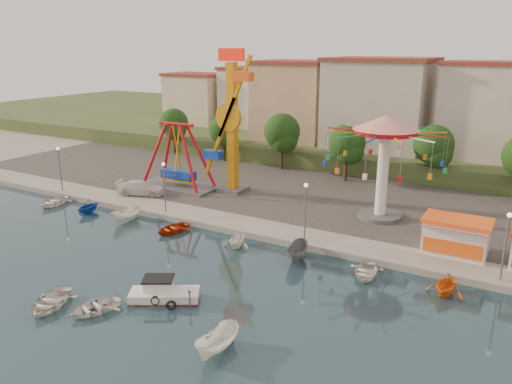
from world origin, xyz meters
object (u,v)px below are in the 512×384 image
Objects in this scene: pirate_ship_ride at (178,157)px; skiff at (218,342)px; rowboat_a at (50,302)px; cabin_motorboat at (163,294)px; van at (141,188)px; wave_swinger at (385,144)px; kamikaze_tower at (233,126)px.

pirate_ship_ride is 2.66× the size of skiff.
rowboat_a is 13.17m from skiff.
cabin_motorboat is 0.92× the size of van.
pirate_ship_ride is at bearing 134.17° from skiff.
pirate_ship_ride reaches higher than skiff.
cabin_motorboat is (16.19, -22.24, -3.94)m from pirate_ship_ride.
van is at bearing -110.38° from pirate_ship_ride.
cabin_motorboat is 7.71m from rowboat_a.
wave_swinger is 28.06m from van.
van is at bearing -144.79° from kamikaze_tower.
rowboat_a is (-14.75, -28.08, -7.78)m from wave_swinger.
kamikaze_tower reaches higher than rowboat_a.
cabin_motorboat is at bearing 15.43° from rowboat_a.
pirate_ship_ride is 8.33m from kamikaze_tower.
skiff reaches higher than rowboat_a.
van is at bearing -167.44° from wave_swinger.
cabin_motorboat is (-8.62, -23.41, -7.74)m from wave_swinger.
skiff is at bearing -59.27° from kamikaze_tower.
rowboat_a is (10.05, -26.91, -3.98)m from pirate_ship_ride.
wave_swinger reaches higher than pirate_ship_ride.
van is at bearing 142.14° from skiff.
skiff is (16.09, -27.07, -7.84)m from kamikaze_tower.
pirate_ship_ride is 0.61× the size of kamikaze_tower.
cabin_motorboat reaches higher than skiff.
cabin_motorboat is (9.13, -23.71, -8.11)m from kamikaze_tower.
pirate_ship_ride is 25.12m from wave_swinger.
rowboat_a is at bearing -173.26° from van.
van is (-24.92, 20.84, 0.69)m from skiff.
wave_swinger reaches higher than skiff.
kamikaze_tower is 4.39× the size of skiff.
skiff is (6.97, -3.36, 0.27)m from cabin_motorboat.
cabin_motorboat is 1.28× the size of rowboat_a.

